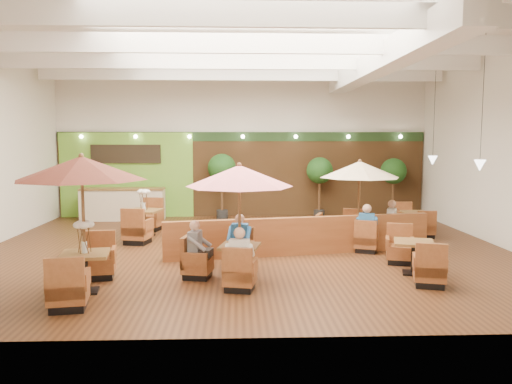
{
  "coord_description": "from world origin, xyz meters",
  "views": [
    {
      "loc": [
        -0.21,
        -13.14,
        2.93
      ],
      "look_at": [
        0.3,
        0.5,
        1.5
      ],
      "focal_mm": 35.0,
      "sensor_mm": 36.0,
      "label": 1
    }
  ],
  "objects_px": {
    "table_1": "(237,195)",
    "table_3": "(144,220)",
    "diner_2": "(197,243)",
    "table_4": "(413,258)",
    "diner_3": "(367,223)",
    "service_counter": "(123,204)",
    "table_2": "(359,186)",
    "topiary_2": "(393,174)",
    "booth_divider": "(301,236)",
    "diner_1": "(239,235)",
    "table_5": "(414,222)",
    "diner_4": "(390,218)",
    "topiary_0": "(222,170)",
    "topiary_1": "(320,173)",
    "table_0": "(82,188)",
    "diner_0": "(240,252)"
  },
  "relations": [
    {
      "from": "table_1",
      "to": "table_3",
      "type": "relative_size",
      "value": 0.86
    },
    {
      "from": "table_3",
      "to": "diner_2",
      "type": "relative_size",
      "value": 3.7
    },
    {
      "from": "table_4",
      "to": "diner_3",
      "type": "distance_m",
      "value": 2.25
    },
    {
      "from": "table_1",
      "to": "diner_3",
      "type": "distance_m",
      "value": 4.22
    },
    {
      "from": "service_counter",
      "to": "diner_2",
      "type": "distance_m",
      "value": 8.51
    },
    {
      "from": "table_2",
      "to": "topiary_2",
      "type": "distance_m",
      "value": 5.43
    },
    {
      "from": "booth_divider",
      "to": "diner_1",
      "type": "xyz_separation_m",
      "value": [
        -1.59,
        -1.19,
        0.26
      ]
    },
    {
      "from": "table_5",
      "to": "diner_4",
      "type": "relative_size",
      "value": 2.8
    },
    {
      "from": "table_5",
      "to": "topiary_0",
      "type": "relative_size",
      "value": 0.94
    },
    {
      "from": "diner_4",
      "to": "topiary_1",
      "type": "bearing_deg",
      "value": 36.47
    },
    {
      "from": "topiary_0",
      "to": "booth_divider",
      "type": "bearing_deg",
      "value": -69.69
    },
    {
      "from": "table_2",
      "to": "table_4",
      "type": "bearing_deg",
      "value": -59.69
    },
    {
      "from": "service_counter",
      "to": "topiary_0",
      "type": "xyz_separation_m",
      "value": [
        3.62,
        0.2,
        1.22
      ]
    },
    {
      "from": "topiary_1",
      "to": "table_5",
      "type": "bearing_deg",
      "value": -49.75
    },
    {
      "from": "diner_4",
      "to": "table_0",
      "type": "bearing_deg",
      "value": 142.53
    },
    {
      "from": "booth_divider",
      "to": "table_0",
      "type": "height_order",
      "value": "table_0"
    },
    {
      "from": "diner_2",
      "to": "diner_1",
      "type": "bearing_deg",
      "value": 147.23
    },
    {
      "from": "topiary_0",
      "to": "table_5",
      "type": "bearing_deg",
      "value": -25.93
    },
    {
      "from": "booth_divider",
      "to": "table_5",
      "type": "bearing_deg",
      "value": 26.21
    },
    {
      "from": "table_1",
      "to": "diner_4",
      "type": "bearing_deg",
      "value": 48.82
    },
    {
      "from": "topiary_1",
      "to": "diner_4",
      "type": "height_order",
      "value": "topiary_1"
    },
    {
      "from": "table_3",
      "to": "table_5",
      "type": "bearing_deg",
      "value": 15.67
    },
    {
      "from": "topiary_2",
      "to": "diner_3",
      "type": "height_order",
      "value": "topiary_2"
    },
    {
      "from": "topiary_0",
      "to": "diner_2",
      "type": "relative_size",
      "value": 3.08
    },
    {
      "from": "booth_divider",
      "to": "diner_2",
      "type": "xyz_separation_m",
      "value": [
        -2.48,
        -2.08,
        0.27
      ]
    },
    {
      "from": "table_1",
      "to": "topiary_1",
      "type": "xyz_separation_m",
      "value": [
        3.08,
        8.02,
        -0.08
      ]
    },
    {
      "from": "service_counter",
      "to": "table_2",
      "type": "distance_m",
      "value": 8.93
    },
    {
      "from": "table_0",
      "to": "diner_4",
      "type": "distance_m",
      "value": 8.37
    },
    {
      "from": "table_1",
      "to": "diner_4",
      "type": "height_order",
      "value": "table_1"
    },
    {
      "from": "table_5",
      "to": "diner_4",
      "type": "xyz_separation_m",
      "value": [
        -1.37,
        -1.83,
        0.44
      ]
    },
    {
      "from": "booth_divider",
      "to": "diner_2",
      "type": "height_order",
      "value": "diner_2"
    },
    {
      "from": "table_2",
      "to": "topiary_1",
      "type": "height_order",
      "value": "table_2"
    },
    {
      "from": "table_3",
      "to": "diner_0",
      "type": "bearing_deg",
      "value": -49.5
    },
    {
      "from": "topiary_2",
      "to": "diner_1",
      "type": "distance_m",
      "value": 9.24
    },
    {
      "from": "table_2",
      "to": "diner_1",
      "type": "xyz_separation_m",
      "value": [
        -3.33,
        -2.29,
        -0.9
      ]
    },
    {
      "from": "table_5",
      "to": "topiary_2",
      "type": "relative_size",
      "value": 1.01
    },
    {
      "from": "diner_1",
      "to": "table_3",
      "type": "bearing_deg",
      "value": -42.25
    },
    {
      "from": "table_5",
      "to": "diner_3",
      "type": "relative_size",
      "value": 2.8
    },
    {
      "from": "topiary_1",
      "to": "diner_0",
      "type": "xyz_separation_m",
      "value": [
        -3.03,
        -8.92,
        -0.95
      ]
    },
    {
      "from": "table_1",
      "to": "table_3",
      "type": "xyz_separation_m",
      "value": [
        -2.81,
        4.63,
        -1.27
      ]
    },
    {
      "from": "diner_2",
      "to": "table_2",
      "type": "bearing_deg",
      "value": 139.24
    },
    {
      "from": "service_counter",
      "to": "table_0",
      "type": "relative_size",
      "value": 1.11
    },
    {
      "from": "table_3",
      "to": "table_4",
      "type": "relative_size",
      "value": 1.12
    },
    {
      "from": "service_counter",
      "to": "topiary_2",
      "type": "xyz_separation_m",
      "value": [
        10.04,
        0.2,
        1.09
      ]
    },
    {
      "from": "table_2",
      "to": "topiary_2",
      "type": "height_order",
      "value": "table_2"
    },
    {
      "from": "topiary_0",
      "to": "table_4",
      "type": "bearing_deg",
      "value": -60.7
    },
    {
      "from": "diner_0",
      "to": "diner_3",
      "type": "xyz_separation_m",
      "value": [
        3.33,
        3.21,
        0.01
      ]
    },
    {
      "from": "table_1",
      "to": "topiary_1",
      "type": "height_order",
      "value": "table_1"
    },
    {
      "from": "table_2",
      "to": "topiary_1",
      "type": "distance_m",
      "value": 4.85
    },
    {
      "from": "booth_divider",
      "to": "diner_4",
      "type": "relative_size",
      "value": 8.63
    }
  ]
}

